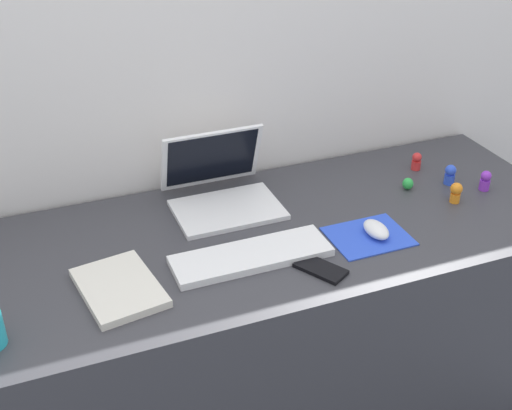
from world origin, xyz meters
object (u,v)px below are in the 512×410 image
(keyboard, at_px, (251,256))
(mouse, at_px, (376,230))
(notebook_pad, at_px, (119,288))
(toy_figurine_green, at_px, (408,184))
(laptop, at_px, (220,186))
(toy_figurine_purple, at_px, (485,180))
(cell_phone, at_px, (321,269))
(toy_figurine_red, at_px, (416,161))
(toy_figurine_orange, at_px, (456,192))
(toy_figurine_blue, at_px, (450,174))

(keyboard, distance_m, mouse, 0.35)
(notebook_pad, bearing_deg, toy_figurine_green, 2.45)
(laptop, bearing_deg, toy_figurine_purple, -16.16)
(laptop, bearing_deg, cell_phone, -73.83)
(mouse, distance_m, toy_figurine_purple, 0.45)
(toy_figurine_green, relative_size, toy_figurine_purple, 0.58)
(toy_figurine_purple, bearing_deg, toy_figurine_green, 157.50)
(toy_figurine_green, bearing_deg, toy_figurine_red, 46.90)
(mouse, bearing_deg, toy_figurine_orange, 13.87)
(toy_figurine_purple, bearing_deg, mouse, -166.30)
(toy_figurine_green, distance_m, toy_figurine_orange, 0.15)
(laptop, xyz_separation_m, mouse, (0.33, -0.33, -0.03))
(notebook_pad, bearing_deg, cell_phone, -20.45)
(laptop, xyz_separation_m, toy_figurine_blue, (0.69, -0.15, -0.02))
(toy_figurine_orange, xyz_separation_m, toy_figurine_purple, (0.13, 0.03, -0.00))
(mouse, bearing_deg, keyboard, 176.37)
(laptop, relative_size, cell_phone, 2.34)
(toy_figurine_green, height_order, toy_figurine_red, toy_figurine_red)
(toy_figurine_orange, relative_size, toy_figurine_purple, 0.99)
(laptop, xyz_separation_m, toy_figurine_orange, (0.64, -0.25, -0.02))
(toy_figurine_blue, xyz_separation_m, toy_figurine_orange, (-0.05, -0.10, 0.00))
(toy_figurine_orange, bearing_deg, toy_figurine_purple, 13.31)
(notebook_pad, relative_size, toy_figurine_green, 6.62)
(toy_figurine_red, height_order, toy_figurine_orange, toy_figurine_orange)
(mouse, bearing_deg, toy_figurine_red, 42.90)
(keyboard, bearing_deg, mouse, -3.63)
(mouse, distance_m, toy_figurine_red, 0.44)
(toy_figurine_orange, bearing_deg, keyboard, -175.31)
(toy_figurine_red, bearing_deg, toy_figurine_orange, -93.04)
(keyboard, bearing_deg, toy_figurine_green, 16.72)
(mouse, distance_m, cell_phone, 0.23)
(keyboard, height_order, cell_phone, keyboard)
(toy_figurine_red, bearing_deg, laptop, 177.35)
(laptop, relative_size, toy_figurine_red, 5.27)
(notebook_pad, bearing_deg, toy_figurine_orange, -5.17)
(toy_figurine_blue, height_order, toy_figurine_orange, same)
(keyboard, distance_m, toy_figurine_orange, 0.66)
(toy_figurine_red, bearing_deg, toy_figurine_blue, -71.71)
(toy_figurine_blue, relative_size, toy_figurine_purple, 1.01)
(toy_figurine_green, bearing_deg, toy_figurine_blue, -7.38)
(toy_figurine_green, xyz_separation_m, toy_figurine_purple, (0.21, -0.09, 0.01))
(laptop, xyz_separation_m, keyboard, (-0.02, -0.31, -0.04))
(toy_figurine_red, distance_m, toy_figurine_orange, 0.22)
(mouse, height_order, notebook_pad, mouse)
(toy_figurine_green, xyz_separation_m, toy_figurine_blue, (0.14, -0.02, 0.01))
(keyboard, relative_size, toy_figurine_orange, 6.60)
(cell_phone, bearing_deg, toy_figurine_blue, -5.40)
(keyboard, xyz_separation_m, toy_figurine_red, (0.67, 0.28, 0.02))
(mouse, xyz_separation_m, toy_figurine_red, (0.32, 0.30, 0.01))
(toy_figurine_blue, xyz_separation_m, toy_figurine_purple, (0.08, -0.07, -0.00))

